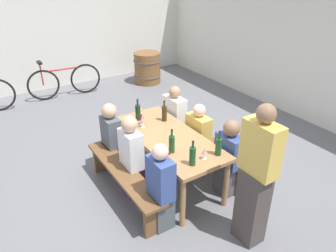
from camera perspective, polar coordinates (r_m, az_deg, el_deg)
ground_plane at (r=4.79m, az=-0.00°, el=-9.58°), size 24.00×24.00×0.00m
back_wall at (r=6.52m, az=27.31°, el=13.24°), size 14.00×0.20×3.20m
side_wall at (r=8.40m, az=-19.11°, el=17.37°), size 0.20×7.34×3.20m
tasting_table at (r=4.42m, az=-0.00°, el=-2.70°), size 1.84×0.79×0.75m
bench_near at (r=4.32m, az=-7.88°, el=-8.85°), size 1.74×0.30×0.45m
bench_far at (r=4.94m, az=6.81°, el=-3.63°), size 1.74×0.30×0.45m
wine_bottle_0 at (r=3.74m, az=4.36°, el=-5.26°), size 0.08×0.08×0.32m
wine_bottle_1 at (r=4.77m, az=-5.32°, el=2.46°), size 0.08×0.08×0.33m
wine_bottle_2 at (r=3.96m, az=0.67°, el=-3.14°), size 0.07×0.07×0.32m
wine_bottle_3 at (r=3.96m, az=8.92°, el=-3.55°), size 0.08×0.08×0.33m
wine_bottle_4 at (r=4.73m, az=-0.65°, el=2.29°), size 0.07×0.07×0.32m
wine_glass_0 at (r=3.86m, az=6.45°, el=-4.50°), size 0.06×0.06×0.15m
wine_glass_1 at (r=3.80m, az=-0.01°, el=-4.56°), size 0.07×0.07×0.17m
wine_glass_2 at (r=4.97m, az=-5.06°, el=3.39°), size 0.07×0.07×0.17m
wine_glass_3 at (r=4.63m, az=-4.72°, el=1.69°), size 0.07×0.07×0.18m
wine_glass_4 at (r=4.55m, az=-4.56°, el=1.27°), size 0.06×0.06×0.19m
seated_guest_near_0 at (r=4.78m, az=-9.91°, el=-2.38°), size 0.33×0.24×1.10m
seated_guest_near_1 at (r=4.27m, az=-6.45°, el=-5.66°), size 0.35×0.24×1.17m
seated_guest_near_2 at (r=3.76m, az=-1.30°, el=-11.13°), size 0.34×0.24×1.14m
seated_guest_far_0 at (r=5.22m, az=1.15°, el=0.77°), size 0.41×0.24×1.14m
seated_guest_far_1 at (r=4.80m, az=5.29°, el=-2.43°), size 0.39×0.24×1.07m
seated_guest_far_2 at (r=4.36m, az=10.64°, el=-5.76°), size 0.38×0.24×1.10m
standing_host at (r=3.56m, az=15.25°, el=-9.22°), size 0.40×0.24×1.69m
wine_barrel at (r=8.39m, az=-3.68°, el=10.22°), size 0.70×0.70×0.78m
parked_bicycle_0 at (r=7.85m, az=-17.84°, el=7.56°), size 0.23×1.65×0.90m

